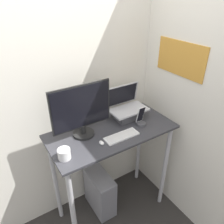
% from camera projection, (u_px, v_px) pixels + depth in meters
% --- Properties ---
extents(wall_back, '(6.00, 0.05, 2.60)m').
position_uv_depth(wall_back, '(92.00, 86.00, 1.97)').
color(wall_back, silver).
rests_on(wall_back, ground_plane).
extents(wall_side_right, '(0.06, 6.00, 2.60)m').
position_uv_depth(wall_side_right, '(192.00, 95.00, 1.82)').
color(wall_side_right, silver).
rests_on(wall_side_right, ground_plane).
extents(desk, '(1.09, 0.52, 1.02)m').
position_uv_depth(desk, '(112.00, 149.00, 1.96)').
color(desk, '#333338').
rests_on(desk, ground_plane).
extents(laptop, '(0.34, 0.23, 0.30)m').
position_uv_depth(laptop, '(127.00, 110.00, 2.00)').
color(laptop, '#4C4C51').
rests_on(laptop, desk).
extents(monitor, '(0.50, 0.18, 0.44)m').
position_uv_depth(monitor, '(82.00, 111.00, 1.70)').
color(monitor, black).
rests_on(monitor, desk).
extents(keyboard, '(0.29, 0.10, 0.02)m').
position_uv_depth(keyboard, '(122.00, 136.00, 1.77)').
color(keyboard, white).
rests_on(keyboard, desk).
extents(mouse, '(0.03, 0.05, 0.02)m').
position_uv_depth(mouse, '(102.00, 143.00, 1.69)').
color(mouse, white).
rests_on(mouse, desk).
extents(cell_phone, '(0.08, 0.08, 0.18)m').
position_uv_depth(cell_phone, '(141.00, 120.00, 1.91)').
color(cell_phone, '#4C4C51').
rests_on(cell_phone, desk).
extents(computer_tower, '(0.18, 0.39, 0.46)m').
position_uv_depth(computer_tower, '(100.00, 192.00, 2.27)').
color(computer_tower, gray).
rests_on(computer_tower, ground_plane).
extents(mug, '(0.09, 0.09, 0.08)m').
position_uv_depth(mug, '(64.00, 154.00, 1.54)').
color(mug, white).
rests_on(mug, desk).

